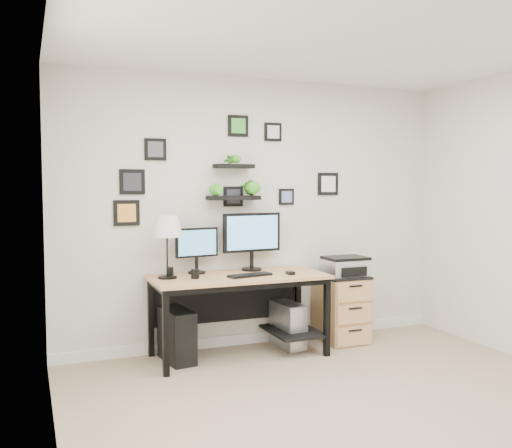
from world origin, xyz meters
name	(u,v)px	position (x,y,z in m)	size (l,w,h in m)	color
room	(260,337)	(0.00, 1.98, 0.05)	(4.00, 4.00, 4.00)	tan
desk	(241,288)	(-0.32, 1.67, 0.63)	(1.60, 0.70, 0.75)	tan
monitor_left	(197,247)	(-0.68, 1.87, 1.00)	(0.42, 0.18, 0.43)	black
monitor_right	(252,236)	(-0.13, 1.86, 1.08)	(0.60, 0.21, 0.55)	black
keyboard	(250,275)	(-0.28, 1.54, 0.76)	(0.41, 0.13, 0.02)	black
mouse	(290,273)	(0.11, 1.50, 0.76)	(0.06, 0.10, 0.03)	black
table_lamp	(167,228)	(-0.99, 1.71, 1.20)	(0.27, 0.27, 0.56)	black
mug	(195,274)	(-0.77, 1.61, 0.79)	(0.07, 0.07, 0.08)	black
pen_cup	(170,272)	(-0.95, 1.81, 0.79)	(0.07, 0.07, 0.08)	black
pc_tower_black	(177,335)	(-0.92, 1.70, 0.23)	(0.21, 0.47, 0.47)	black
pc_tower_grey	(288,325)	(0.19, 1.72, 0.22)	(0.22, 0.45, 0.44)	gray
file_cabinet	(341,308)	(0.78, 1.72, 0.34)	(0.43, 0.53, 0.67)	tan
printer	(346,266)	(0.81, 1.69, 0.76)	(0.41, 0.34, 0.19)	silver
wall_decor	(231,177)	(-0.32, 1.93, 1.65)	(2.29, 0.18, 1.04)	black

